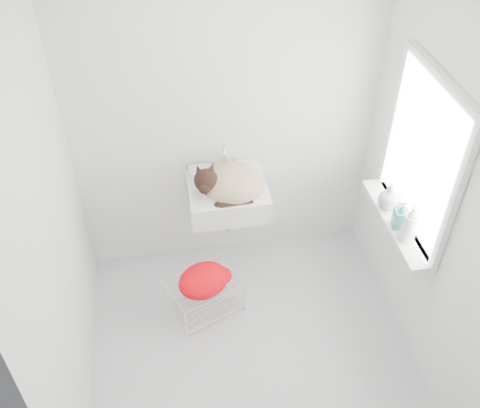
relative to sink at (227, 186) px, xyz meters
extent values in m
cube|color=silver|center=(0.03, -0.74, -0.85)|extent=(2.20, 2.00, 0.02)
cube|color=white|center=(0.03, 0.26, 0.40)|extent=(2.20, 0.02, 2.50)
cube|color=white|center=(1.13, -0.74, 0.40)|extent=(0.02, 2.00, 2.50)
cube|color=white|center=(-1.07, -0.74, 0.40)|extent=(0.02, 2.00, 2.50)
cube|color=white|center=(1.12, -0.54, 0.50)|extent=(0.01, 0.80, 1.00)
cube|color=white|center=(1.10, -0.54, 0.50)|extent=(0.04, 0.90, 1.10)
cube|color=white|center=(1.04, -0.54, -0.02)|extent=(0.16, 0.88, 0.04)
cube|color=white|center=(0.00, 0.00, 0.00)|extent=(0.56, 0.49, 0.22)
ellipsoid|color=tan|center=(0.03, -0.01, 0.03)|extent=(0.52, 0.47, 0.24)
sphere|color=black|center=(-0.14, -0.08, 0.14)|extent=(0.20, 0.20, 0.17)
torus|color=#BF0C3B|center=(-0.13, -0.09, 0.09)|extent=(0.17, 0.17, 0.07)
cube|color=silver|center=(-0.24, -0.37, -0.70)|extent=(0.58, 0.50, 0.29)
ellipsoid|color=red|center=(-0.24, -0.42, -0.53)|extent=(0.46, 0.42, 0.15)
imported|color=white|center=(1.03, -0.72, 0.00)|extent=(0.10, 0.10, 0.23)
imported|color=teal|center=(1.03, -0.60, 0.00)|extent=(0.11, 0.11, 0.20)
imported|color=#B1B5BE|center=(1.03, -0.40, 0.00)|extent=(0.15, 0.15, 0.18)
camera|label=1|loc=(-0.42, -2.98, 2.43)|focal=40.88mm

